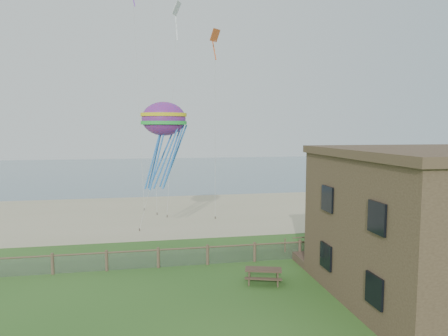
% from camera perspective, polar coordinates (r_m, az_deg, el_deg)
% --- Properties ---
extents(ground, '(160.00, 160.00, 0.00)m').
position_cam_1_polar(ground, '(19.86, 0.30, -19.20)').
color(ground, '#29541C').
rests_on(ground, ground).
extents(sand_beach, '(72.00, 20.00, 0.02)m').
position_cam_1_polar(sand_beach, '(40.72, -5.64, -6.29)').
color(sand_beach, tan).
rests_on(sand_beach, ground).
extents(ocean, '(160.00, 68.00, 0.02)m').
position_cam_1_polar(ocean, '(84.20, -8.29, -0.23)').
color(ocean, slate).
rests_on(ocean, ground).
extents(chainlink_fence, '(36.20, 0.20, 1.25)m').
position_cam_1_polar(chainlink_fence, '(25.18, -2.36, -12.43)').
color(chainlink_fence, brown).
rests_on(chainlink_fence, ground).
extents(motel_deck, '(15.00, 2.00, 0.50)m').
position_cam_1_polar(motel_deck, '(29.17, 24.66, -11.03)').
color(motel_deck, brown).
rests_on(motel_deck, ground).
extents(picnic_table, '(2.31, 1.99, 0.83)m').
position_cam_1_polar(picnic_table, '(22.60, 5.64, -14.95)').
color(picnic_table, brown).
rests_on(picnic_table, ground).
extents(octopus_kite, '(3.68, 2.83, 6.97)m').
position_cam_1_polar(octopus_kite, '(29.88, -8.54, 3.53)').
color(octopus_kite, red).
extents(kite_white, '(2.09, 1.75, 2.78)m').
position_cam_1_polar(kite_white, '(34.93, -6.77, 20.44)').
color(kite_white, white).
extents(kite_red, '(1.73, 1.79, 2.15)m').
position_cam_1_polar(kite_red, '(33.32, -1.29, 17.56)').
color(kite_red, '#D65925').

